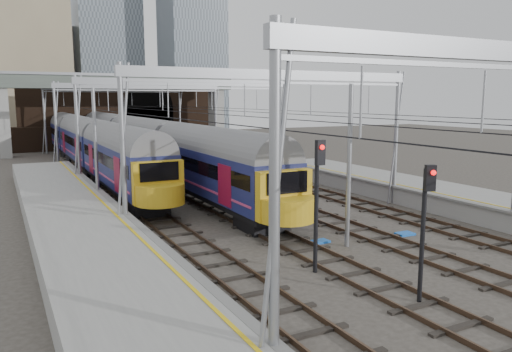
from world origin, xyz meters
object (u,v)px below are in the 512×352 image
train_second (85,141)px  signal_near_left (318,190)px  train_main (123,138)px  signal_near_centre (425,216)px

train_second → signal_near_left: (2.91, -33.75, 0.65)m
train_main → signal_near_centre: bearing=-89.5°
train_second → signal_near_left: size_ratio=9.65×
train_main → signal_near_left: size_ratio=12.98×
train_main → signal_near_centre: train_main is taller
signal_near_left → signal_near_centre: (1.40, -3.80, -0.29)m
train_second → signal_near_centre: bearing=-83.4°
signal_near_left → signal_near_centre: 4.06m
train_second → signal_near_centre: (4.31, -37.55, 0.37)m
train_main → train_second: train_main is taller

